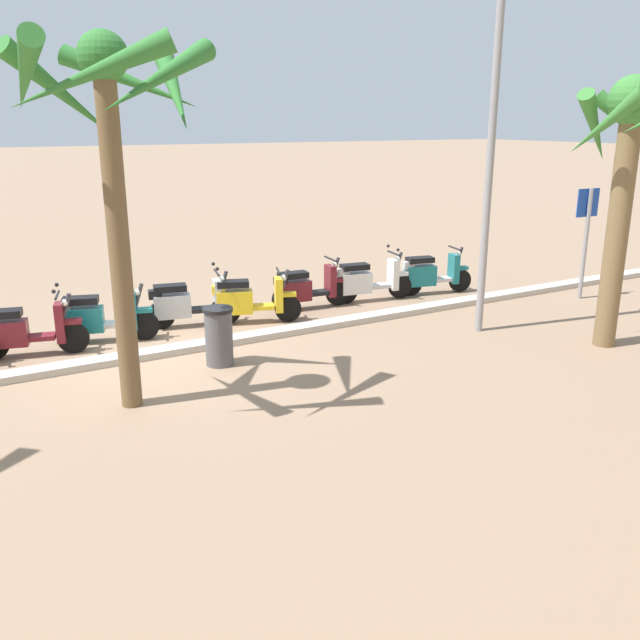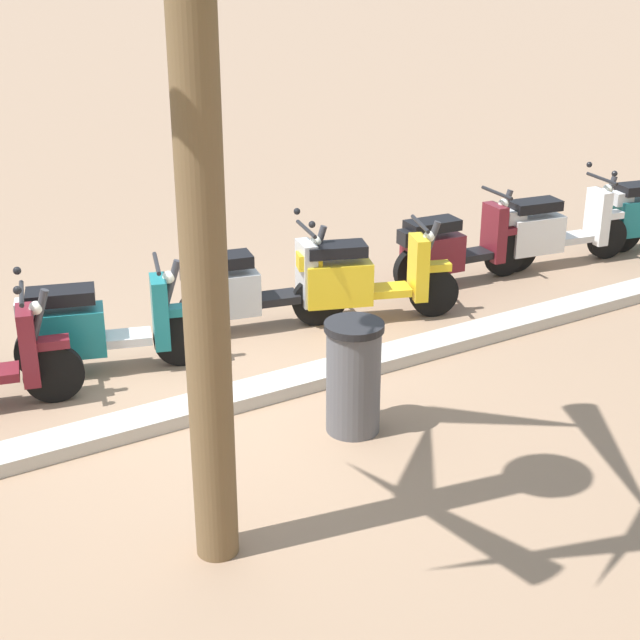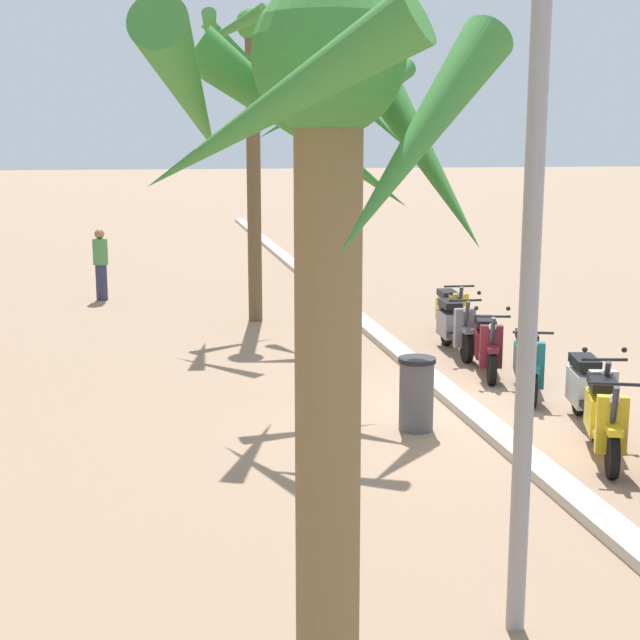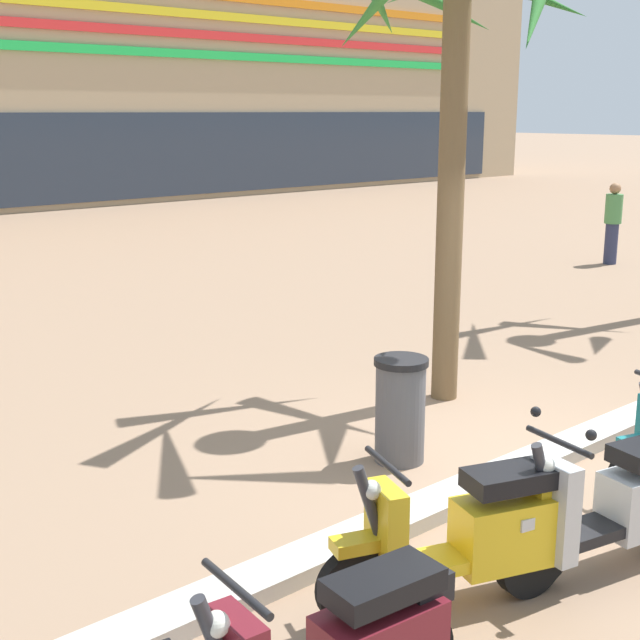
{
  "view_description": "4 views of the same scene",
  "coord_description": "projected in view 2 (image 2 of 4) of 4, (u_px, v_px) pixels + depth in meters",
  "views": [
    {
      "loc": [
        2.89,
        10.64,
        3.79
      ],
      "look_at": [
        -1.49,
        2.93,
        1.17
      ],
      "focal_mm": 37.94,
      "sensor_mm": 36.0,
      "label": 1
    },
    {
      "loc": [
        3.0,
        6.65,
        3.86
      ],
      "look_at": [
        -0.51,
        0.82,
        1.0
      ],
      "focal_mm": 53.41,
      "sensor_mm": 36.0,
      "label": 2
    },
    {
      "loc": [
        -11.86,
        4.26,
        3.69
      ],
      "look_at": [
        1.58,
        1.7,
        1.01
      ],
      "focal_mm": 52.5,
      "sensor_mm": 36.0,
      "label": 3
    },
    {
      "loc": [
        -6.12,
        -4.13,
        3.04
      ],
      "look_at": [
        -0.33,
        2.48,
        0.94
      ],
      "focal_mm": 48.97,
      "sensor_mm": 36.0,
      "label": 4
    }
  ],
  "objects": [
    {
      "name": "ground_plane",
      "position": [
        220.0,
        408.0,
        8.17
      ],
      "size": [
        200.0,
        200.0,
        0.0
      ],
      "primitive_type": "plane",
      "color": "#93755B"
    },
    {
      "name": "curb_strip",
      "position": [
        220.0,
        402.0,
        8.15
      ],
      "size": [
        60.0,
        0.36,
        0.12
      ],
      "primitive_type": "cube",
      "color": "#BCB7AD",
      "rests_on": "ground"
    },
    {
      "name": "scooter_white_gap_after_mid",
      "position": [
        554.0,
        230.0,
        11.38
      ],
      "size": [
        1.81,
        0.64,
        1.17
      ],
      "color": "black",
      "rests_on": "ground"
    },
    {
      "name": "scooter_maroon_mid_centre",
      "position": [
        452.0,
        248.0,
        10.78
      ],
      "size": [
        1.74,
        0.56,
        1.04
      ],
      "color": "black",
      "rests_on": "ground"
    },
    {
      "name": "scooter_yellow_second_in_line",
      "position": [
        363.0,
        279.0,
        9.79
      ],
      "size": [
        1.7,
        0.83,
        1.04
      ],
      "color": "black",
      "rests_on": "ground"
    },
    {
      "name": "scooter_silver_tail_end",
      "position": [
        251.0,
        289.0,
        9.55
      ],
      "size": [
        1.77,
        0.69,
        1.17
      ],
      "color": "black",
      "rests_on": "ground"
    },
    {
      "name": "scooter_teal_mid_front",
      "position": [
        96.0,
        327.0,
        8.65
      ],
      "size": [
        1.71,
        0.79,
        1.04
      ],
      "color": "black",
      "rests_on": "ground"
    },
    {
      "name": "litter_bin",
      "position": [
        353.0,
        376.0,
        7.65
      ],
      "size": [
        0.48,
        0.48,
        0.95
      ],
      "color": "#56565B",
      "rests_on": "ground"
    }
  ]
}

